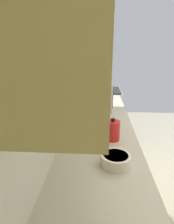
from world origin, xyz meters
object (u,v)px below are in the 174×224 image
object	(u,v)px
oven_range	(101,115)
kettle	(113,130)
microwave	(98,94)
bowl	(116,159)

from	to	relation	value
oven_range	kettle	size ratio (longest dim) A/B	5.96
microwave	bowl	distance (m)	1.28
kettle	oven_range	bearing A→B (deg)	2.39
bowl	microwave	bearing A→B (deg)	5.71
bowl	oven_range	bearing A→B (deg)	2.01
microwave	kettle	size ratio (longest dim) A/B	2.74
oven_range	microwave	distance (m)	1.13
oven_range	microwave	bearing A→B (deg)	177.02
oven_range	bowl	distance (m)	2.27
oven_range	kettle	xyz separation A→B (m)	(-1.86, -0.08, 0.53)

